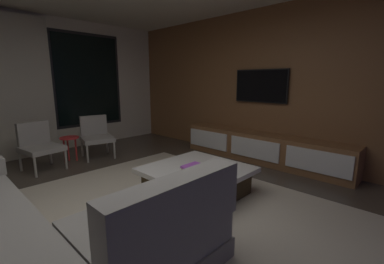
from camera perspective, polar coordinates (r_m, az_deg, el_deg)
name	(u,v)px	position (r m, az deg, el deg)	size (l,w,h in m)	color
floor	(132,224)	(2.87, -13.18, -19.16)	(9.20, 9.20, 0.00)	#473D33
back_wall_with_window	(17,86)	(5.86, -34.33, 8.38)	(6.60, 0.30, 2.70)	beige
media_wall	(277,86)	(4.85, 18.25, 9.64)	(0.12, 7.80, 2.70)	brown
area_rug	(164,214)	(2.98, -6.16, -17.62)	(3.20, 3.80, 0.01)	beige
sectional_couch	(17,242)	(2.40, -34.29, -19.49)	(1.98, 2.50, 0.82)	gray
coffee_table	(197,181)	(3.35, 1.06, -10.71)	(1.16, 1.16, 0.36)	#3A2B15
book_stack_on_coffee_table	(193,168)	(3.16, 0.27, -8.01)	(0.27, 0.19, 0.07)	#9EA954
accent_chair_near_window	(96,134)	(5.26, -20.48, -0.48)	(0.66, 0.67, 0.78)	#B2ADA0
accent_chair_by_curtain	(39,144)	(4.89, -30.78, -2.21)	(0.62, 0.64, 0.78)	#B2ADA0
side_stool	(69,142)	(5.09, -25.52, -1.95)	(0.32, 0.32, 0.46)	red
media_console	(263,149)	(4.77, 15.36, -3.57)	(0.46, 3.10, 0.52)	brown
mounted_tv	(261,86)	(4.87, 15.00, 9.82)	(0.05, 1.02, 0.59)	black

